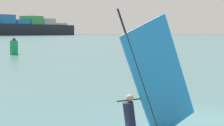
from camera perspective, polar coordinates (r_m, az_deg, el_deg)
name	(u,v)px	position (r m, az deg, el deg)	size (l,w,h in m)	color
ground_plane	(201,118)	(15.41, 12.27, -7.50)	(4000.00, 4000.00, 0.00)	#386066
windsurfer	(143,101)	(12.45, 4.30, -5.26)	(4.22, 1.47, 4.04)	white
cargo_ship	(16,27)	(501.51, -13.19, 4.92)	(160.87, 132.98, 39.17)	black
distant_headland	(154,29)	(1211.94, 5.83, 4.74)	(1182.25, 205.69, 29.25)	#60665B
channel_buoy	(14,47)	(59.97, -13.51, 2.21)	(1.15, 1.15, 2.49)	#19994C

